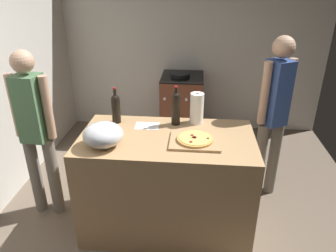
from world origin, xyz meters
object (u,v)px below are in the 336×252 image
stove (182,107)px  person_in_stripes (35,127)px  pizza (195,139)px  wine_bottle_clear (116,107)px  paper_towel_roll (197,108)px  wine_bottle_dark (176,107)px  person_in_red (274,112)px  mixing_bowl (103,135)px

stove → person_in_stripes: size_ratio=0.59×
pizza → person_in_stripes: bearing=173.6°
wine_bottle_clear → paper_towel_roll: bearing=4.7°
wine_bottle_dark → pizza: bearing=-61.5°
wine_bottle_dark → stove: (-0.02, 1.56, -0.63)m
wine_bottle_clear → person_in_stripes: size_ratio=0.21×
pizza → stove: pizza is taller
wine_bottle_clear → stove: size_ratio=0.35×
person_in_stripes → person_in_red: 2.19m
pizza → paper_towel_roll: bearing=89.2°
person_in_red → stove: bearing=126.4°
paper_towel_roll → wine_bottle_clear: 0.72m
wine_bottle_dark → person_in_red: size_ratio=0.21×
pizza → stove: size_ratio=0.31×
wine_bottle_clear → stove: 1.76m
pizza → person_in_red: person_in_red is taller
pizza → person_in_red: bearing=40.2°
pizza → mixing_bowl: 0.72m
pizza → stove: 1.96m
paper_towel_roll → wine_bottle_clear: (-0.72, -0.06, 0.01)m
wine_bottle_dark → wine_bottle_clear: (-0.53, -0.01, -0.02)m
pizza → wine_bottle_clear: wine_bottle_clear is taller
paper_towel_roll → wine_bottle_dark: size_ratio=0.79×
paper_towel_roll → stove: size_ratio=0.30×
pizza → wine_bottle_clear: 0.79m
wine_bottle_dark → stove: 1.68m
wine_bottle_dark → paper_towel_roll: bearing=15.3°
person_in_stripes → person_in_red: person_in_red is taller
wine_bottle_dark → wine_bottle_clear: bearing=-179.1°
wine_bottle_dark → stove: size_ratio=0.38×
mixing_bowl → person_in_red: person_in_red is taller
pizza → mixing_bowl: size_ratio=0.93×
mixing_bowl → wine_bottle_dark: wine_bottle_dark is taller
stove → wine_bottle_dark: bearing=-89.4°
paper_towel_roll → wine_bottle_clear: wine_bottle_clear is taller
paper_towel_roll → stove: paper_towel_roll is taller
wine_bottle_dark → wine_bottle_clear: 0.53m
pizza → wine_bottle_dark: size_ratio=0.82×
stove → pizza: bearing=-84.1°
mixing_bowl → stove: mixing_bowl is taller
paper_towel_roll → person_in_stripes: bearing=-171.2°
mixing_bowl → stove: size_ratio=0.33×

